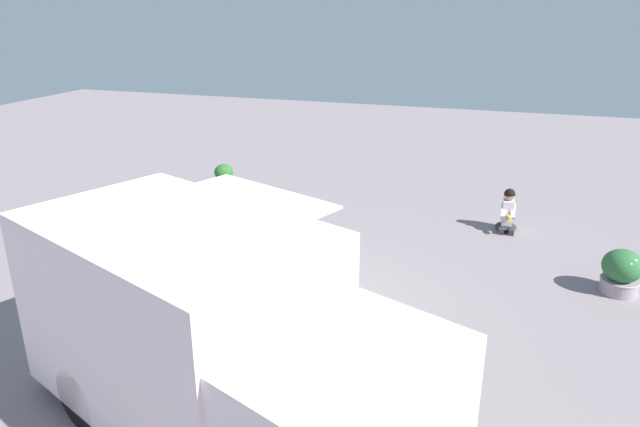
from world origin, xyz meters
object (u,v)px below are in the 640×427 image
Objects in this scene: person_customer at (508,213)px; plaza_bench at (101,241)px; food_truck at (214,341)px; planter_flowering_near at (622,272)px; planter_flowering_far at (224,179)px.

plaza_bench is (-3.96, 7.27, -0.01)m from person_customer.
food_truck is 8.06m from person_customer.
food_truck is at bearing 136.06° from planter_flowering_near.
food_truck reaches higher than planter_flowering_near.
planter_flowering_far is at bearing 72.35° from planter_flowering_near.
planter_flowering_far reaches higher than plaza_bench.
food_truck reaches higher than person_customer.
planter_flowering_far is (0.37, 6.90, 0.03)m from person_customer.
person_customer reaches higher than planter_flowering_near.
planter_flowering_near is 1.00× the size of planter_flowering_far.
food_truck is 7.02m from planter_flowering_near.
plaza_bench is (-4.33, 0.37, -0.04)m from planter_flowering_far.
food_truck is 7.00× the size of planter_flowering_far.
person_customer is (7.45, -2.98, -0.75)m from food_truck.
person_customer is at bearing -61.42° from plaza_bench.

